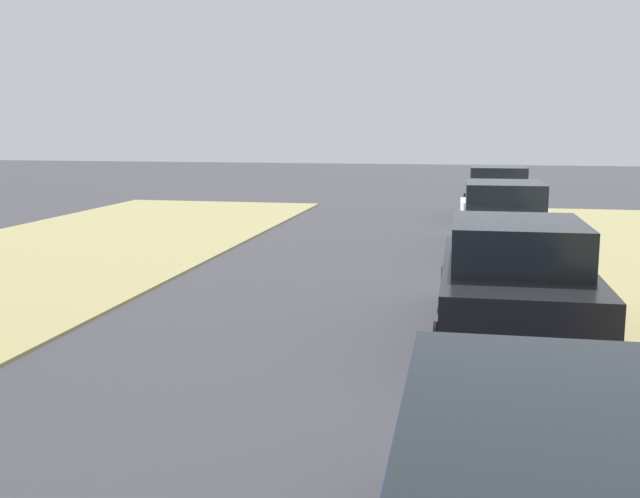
{
  "coord_description": "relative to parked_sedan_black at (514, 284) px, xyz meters",
  "views": [
    {
      "loc": [
        1.6,
        4.41,
        2.73
      ],
      "look_at": [
        0.01,
        12.3,
        1.4
      ],
      "focal_mm": 41.52,
      "sensor_mm": 36.0,
      "label": 1
    }
  ],
  "objects": [
    {
      "name": "parked_sedan_white",
      "position": [
        0.13,
        6.72,
        0.0
      ],
      "size": [
        1.99,
        4.42,
        1.57
      ],
      "color": "white",
      "rests_on": "ground"
    },
    {
      "name": "parked_sedan_black",
      "position": [
        0.0,
        0.0,
        0.0
      ],
      "size": [
        1.99,
        4.42,
        1.57
      ],
      "color": "black",
      "rests_on": "ground"
    },
    {
      "name": "parked_sedan_silver",
      "position": [
        0.21,
        13.19,
        0.0
      ],
      "size": [
        1.99,
        4.42,
        1.57
      ],
      "color": "#BCBCC1",
      "rests_on": "ground"
    }
  ]
}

